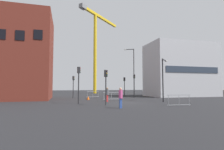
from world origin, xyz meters
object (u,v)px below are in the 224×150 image
(traffic_light_crosswalk, at_px, (73,83))
(traffic_light_verge, at_px, (79,79))
(traffic_light_corner, at_px, (134,82))
(pedestrian_waiting, at_px, (107,93))
(traffic_light_island, at_px, (124,84))
(construction_crane, at_px, (96,39))
(streetlamp_tall, at_px, (133,69))
(pedestrian_walking, at_px, (121,96))
(traffic_cone_orange, at_px, (88,98))
(streetlamp_short, at_px, (163,75))
(traffic_light_far, at_px, (106,81))

(traffic_light_crosswalk, height_order, traffic_light_verge, traffic_light_verge)
(traffic_light_corner, height_order, pedestrian_waiting, traffic_light_corner)
(traffic_light_island, bearing_deg, construction_crane, 97.93)
(construction_crane, bearing_deg, traffic_light_corner, -78.21)
(construction_crane, relative_size, traffic_light_island, 6.38)
(streetlamp_tall, xyz_separation_m, traffic_light_corner, (1.36, 2.77, -2.07))
(streetlamp_tall, distance_m, traffic_light_island, 4.72)
(pedestrian_walking, height_order, traffic_cone_orange, pedestrian_walking)
(streetlamp_tall, distance_m, pedestrian_waiting, 10.05)
(traffic_light_corner, bearing_deg, streetlamp_short, -94.06)
(construction_crane, xyz_separation_m, streetlamp_short, (3.16, -30.77, -12.31))
(traffic_light_far, bearing_deg, streetlamp_tall, 56.77)
(streetlamp_short, distance_m, traffic_light_far, 8.18)
(construction_crane, height_order, traffic_light_corner, construction_crane)
(streetlamp_short, xyz_separation_m, pedestrian_waiting, (-6.69, 1.92, -2.24))
(pedestrian_waiting, bearing_deg, traffic_cone_orange, 115.32)
(streetlamp_tall, relative_size, pedestrian_walking, 4.70)
(streetlamp_tall, bearing_deg, traffic_cone_orange, -159.03)
(construction_crane, relative_size, pedestrian_waiting, 13.21)
(construction_crane, distance_m, traffic_light_far, 35.84)
(traffic_light_far, xyz_separation_m, pedestrian_waiting, (1.13, 4.15, -1.37))
(construction_crane, xyz_separation_m, traffic_light_island, (2.48, -17.81, -13.10))
(traffic_light_far, distance_m, traffic_light_crosswalk, 13.14)
(traffic_light_crosswalk, xyz_separation_m, pedestrian_waiting, (3.70, -8.74, -1.43))
(streetlamp_short, xyz_separation_m, traffic_light_island, (-0.69, 12.95, -0.80))
(traffic_light_crosswalk, relative_size, pedestrian_walking, 2.03)
(streetlamp_tall, xyz_separation_m, traffic_light_verge, (-9.79, -8.70, -2.14))
(traffic_light_corner, bearing_deg, traffic_light_far, -121.90)
(traffic_light_corner, bearing_deg, traffic_light_crosswalk, -174.92)
(traffic_cone_orange, bearing_deg, pedestrian_waiting, -64.68)
(traffic_light_island, bearing_deg, traffic_light_corner, -40.77)
(streetlamp_tall, bearing_deg, pedestrian_waiting, -131.49)
(pedestrian_waiting, xyz_separation_m, traffic_cone_orange, (-1.84, 3.90, -0.78))
(traffic_light_corner, relative_size, traffic_light_island, 1.13)
(streetlamp_short, bearing_deg, pedestrian_walking, -145.34)
(streetlamp_tall, distance_m, traffic_light_far, 13.51)
(traffic_light_corner, height_order, traffic_cone_orange, traffic_light_corner)
(traffic_light_crosswalk, relative_size, pedestrian_waiting, 2.06)
(construction_crane, height_order, traffic_cone_orange, construction_crane)
(streetlamp_short, distance_m, traffic_cone_orange, 10.76)
(construction_crane, height_order, streetlamp_tall, construction_crane)
(traffic_light_crosswalk, bearing_deg, streetlamp_short, -45.72)
(traffic_light_corner, bearing_deg, traffic_light_island, 139.23)
(streetlamp_short, relative_size, pedestrian_waiting, 3.01)
(traffic_light_crosswalk, distance_m, traffic_cone_orange, 5.64)
(traffic_cone_orange, bearing_deg, traffic_light_far, -84.91)
(streetlamp_tall, height_order, traffic_light_crosswalk, streetlamp_tall)
(traffic_light_verge, xyz_separation_m, pedestrian_waiting, (3.64, 1.74, -1.68))
(traffic_light_verge, distance_m, pedestrian_walking, 6.25)
(construction_crane, distance_m, pedestrian_waiting, 32.50)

